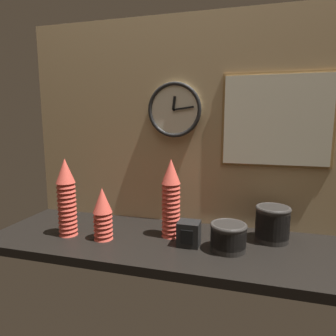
% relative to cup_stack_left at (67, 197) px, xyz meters
% --- Properties ---
extents(ground_plane, '(1.60, 0.56, 0.04)m').
position_rel_cup_stack_left_xyz_m(ground_plane, '(0.44, 0.08, -0.20)').
color(ground_plane, black).
extents(wall_tiled_back, '(1.60, 0.03, 1.05)m').
position_rel_cup_stack_left_xyz_m(wall_tiled_back, '(0.44, 0.34, 0.34)').
color(wall_tiled_back, tan).
rests_on(wall_tiled_back, ground_plane).
extents(cup_stack_left, '(0.09, 0.09, 0.37)m').
position_rel_cup_stack_left_xyz_m(cup_stack_left, '(0.00, 0.00, 0.00)').
color(cup_stack_left, '#DB4C3D').
rests_on(cup_stack_left, ground_plane).
extents(cup_stack_center_right, '(0.09, 0.09, 0.37)m').
position_rel_cup_stack_left_xyz_m(cup_stack_center_right, '(0.47, 0.12, 0.00)').
color(cup_stack_center_right, '#DB4C3D').
rests_on(cup_stack_center_right, ground_plane).
extents(cup_stack_center_left, '(0.09, 0.09, 0.24)m').
position_rel_cup_stack_left_xyz_m(cup_stack_center_left, '(0.18, -0.00, -0.06)').
color(cup_stack_center_left, '#DB4C3D').
rests_on(cup_stack_center_left, ground_plane).
extents(bowl_stack_right, '(0.15, 0.15, 0.12)m').
position_rel_cup_stack_left_xyz_m(bowl_stack_right, '(0.74, 0.03, -0.12)').
color(bowl_stack_right, black).
rests_on(bowl_stack_right, ground_plane).
extents(bowl_stack_far_right, '(0.15, 0.15, 0.16)m').
position_rel_cup_stack_left_xyz_m(bowl_stack_far_right, '(0.93, 0.19, -0.10)').
color(bowl_stack_far_right, black).
rests_on(bowl_stack_far_right, ground_plane).
extents(wall_clock, '(0.28, 0.03, 0.28)m').
position_rel_cup_stack_left_xyz_m(wall_clock, '(0.44, 0.31, 0.41)').
color(wall_clock, beige).
extents(menu_board, '(0.50, 0.01, 0.44)m').
position_rel_cup_stack_left_xyz_m(menu_board, '(0.93, 0.32, 0.35)').
color(menu_board, olive).
extents(napkin_dispenser, '(0.09, 0.09, 0.11)m').
position_rel_cup_stack_left_xyz_m(napkin_dispenser, '(0.58, 0.04, -0.13)').
color(napkin_dispenser, black).
rests_on(napkin_dispenser, ground_plane).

